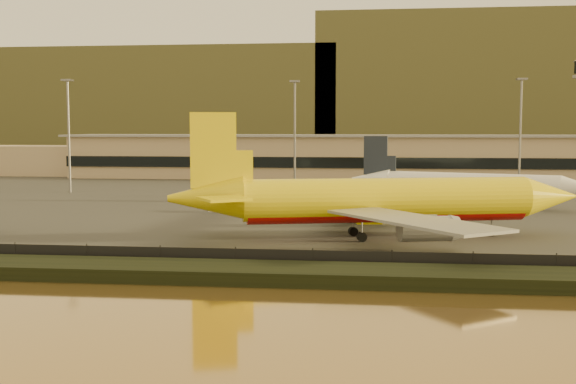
% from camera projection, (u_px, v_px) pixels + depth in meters
% --- Properties ---
extents(ground, '(900.00, 900.00, 0.00)m').
position_uv_depth(ground, '(305.00, 251.00, 86.75)').
color(ground, black).
rests_on(ground, ground).
extents(embankment, '(320.00, 7.00, 1.40)m').
position_uv_depth(embankment, '(289.00, 274.00, 69.87)').
color(embankment, black).
rests_on(embankment, ground).
extents(tarmac, '(320.00, 220.00, 0.20)m').
position_uv_depth(tarmac, '(341.00, 187.00, 180.70)').
color(tarmac, '#2D2D2D').
rests_on(tarmac, ground).
extents(perimeter_fence, '(300.00, 0.05, 2.20)m').
position_uv_depth(perimeter_fence, '(293.00, 260.00, 73.77)').
color(perimeter_fence, black).
rests_on(perimeter_fence, tarmac).
extents(terminal_building, '(202.00, 25.00, 12.60)m').
position_uv_depth(terminal_building, '(296.00, 157.00, 212.08)').
color(terminal_building, tan).
rests_on(terminal_building, tarmac).
extents(apron_light_masts, '(152.20, 12.20, 25.40)m').
position_uv_depth(apron_light_masts, '(406.00, 124.00, 157.77)').
color(apron_light_masts, slate).
rests_on(apron_light_masts, tarmac).
extents(distant_hills, '(470.00, 160.00, 70.00)m').
position_uv_depth(distant_hills, '(325.00, 99.00, 422.68)').
color(distant_hills, brown).
rests_on(distant_hills, ground).
extents(dhl_cargo_jet, '(54.90, 52.67, 16.58)m').
position_uv_depth(dhl_cargo_jet, '(380.00, 201.00, 95.29)').
color(dhl_cargo_jet, yellow).
rests_on(dhl_cargo_jet, tarmac).
extents(white_narrowbody_jet, '(44.04, 41.79, 13.01)m').
position_uv_depth(white_narrowbody_jet, '(467.00, 186.00, 133.51)').
color(white_narrowbody_jet, white).
rests_on(white_narrowbody_jet, tarmac).
extents(gse_vehicle_yellow, '(4.13, 2.34, 1.76)m').
position_uv_depth(gse_vehicle_yellow, '(369.00, 218.00, 109.99)').
color(gse_vehicle_yellow, yellow).
rests_on(gse_vehicle_yellow, tarmac).
extents(gse_vehicle_white, '(4.33, 3.26, 1.78)m').
position_uv_depth(gse_vehicle_white, '(220.00, 207.00, 125.26)').
color(gse_vehicle_white, white).
rests_on(gse_vehicle_white, tarmac).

